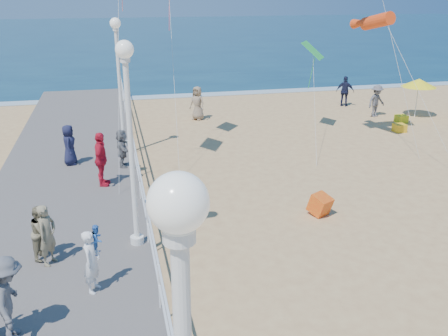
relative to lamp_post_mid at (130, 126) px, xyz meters
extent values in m
plane|color=tan|center=(5.35, 0.00, -3.66)|extent=(160.00, 160.00, 0.00)
cube|color=#0B2F47|center=(5.35, 65.00, -3.65)|extent=(160.00, 90.00, 0.05)
cube|color=silver|center=(5.35, 20.50, -3.63)|extent=(160.00, 1.20, 0.04)
cube|color=slate|center=(-2.15, 0.00, -3.46)|extent=(5.00, 44.00, 0.40)
cube|color=white|center=(0.30, 0.00, -2.21)|extent=(0.05, 42.00, 0.06)
cube|color=white|center=(0.30, 0.00, -2.71)|extent=(0.05, 42.00, 0.04)
sphere|color=white|center=(0.00, -9.00, 1.84)|extent=(0.44, 0.44, 0.44)
cylinder|color=white|center=(0.00, 0.00, -3.16)|extent=(0.36, 0.36, 0.20)
cylinder|color=white|center=(0.00, 0.00, -0.81)|extent=(0.14, 0.14, 4.70)
sphere|color=white|center=(0.00, 0.00, 1.84)|extent=(0.44, 0.44, 0.44)
cylinder|color=white|center=(0.00, 9.00, -3.16)|extent=(0.36, 0.36, 0.20)
cylinder|color=white|center=(0.00, 9.00, -0.81)|extent=(0.14, 0.14, 4.70)
sphere|color=white|center=(0.00, 9.00, 1.84)|extent=(0.44, 0.44, 0.44)
imported|color=white|center=(-1.09, -2.02, -2.52)|extent=(0.53, 0.63, 1.48)
imported|color=#3777D0|center=(-0.94, -1.87, -2.06)|extent=(0.38, 0.42, 0.70)
imported|color=#807759|center=(-2.34, -0.21, -2.56)|extent=(0.68, 0.79, 1.41)
imported|color=#57585C|center=(-2.60, -3.30, -2.39)|extent=(0.73, 1.17, 1.75)
imported|color=red|center=(-0.88, 4.46, -2.32)|extent=(0.64, 1.17, 1.88)
imported|color=#1A1D3B|center=(-2.09, 6.96, -2.48)|extent=(0.55, 0.79, 1.56)
imported|color=slate|center=(-0.13, 6.28, -2.54)|extent=(0.44, 1.34, 1.45)
imported|color=#82785A|center=(-2.17, -0.56, -2.48)|extent=(0.61, 0.68, 1.57)
imported|color=#59585D|center=(13.98, 12.58, -2.77)|extent=(1.30, 0.99, 1.77)
imported|color=#1B1E3B|center=(13.43, 15.37, -2.75)|extent=(1.15, 0.92, 1.82)
imported|color=gray|center=(4.16, 14.15, -2.75)|extent=(1.04, 1.04, 1.83)
cube|color=red|center=(5.83, 1.31, -3.36)|extent=(0.83, 0.89, 0.74)
cylinder|color=white|center=(16.11, 12.02, -2.76)|extent=(0.05, 0.05, 1.80)
cone|color=yellow|center=(16.11, 12.02, -1.75)|extent=(1.90, 1.90, 0.45)
cube|color=yellow|center=(13.62, 9.48, -3.46)|extent=(0.55, 0.55, 0.40)
cube|color=yellow|center=(14.69, 11.09, -3.46)|extent=(0.55, 0.55, 0.40)
cylinder|color=#EF4314|center=(10.88, 7.87, 1.83)|extent=(1.03, 2.83, 1.11)
cube|color=green|center=(9.20, 10.65, 0.34)|extent=(1.46, 1.53, 0.79)
camera|label=1|loc=(-0.39, -12.11, 3.23)|focal=40.00mm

